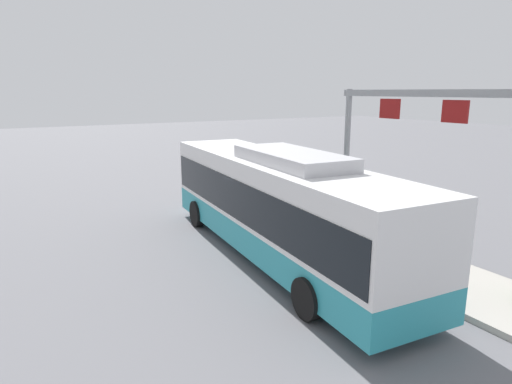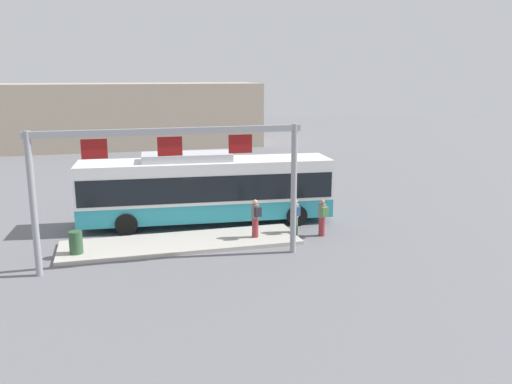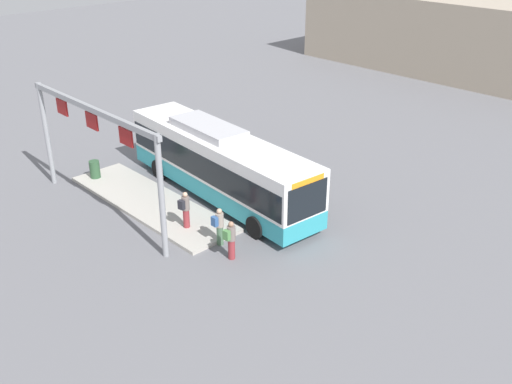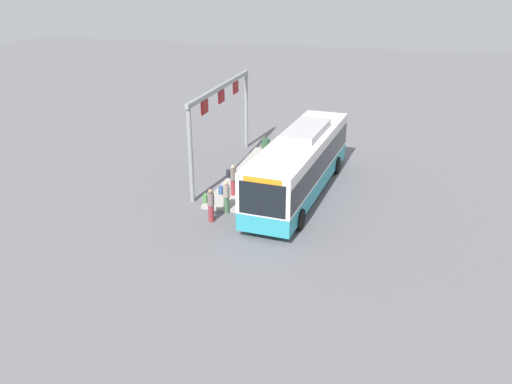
# 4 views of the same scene
# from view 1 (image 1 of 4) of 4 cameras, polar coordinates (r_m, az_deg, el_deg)

# --- Properties ---
(ground_plane) EXTENTS (120.00, 120.00, 0.00)m
(ground_plane) POSITION_cam_1_polar(r_m,az_deg,el_deg) (14.06, 2.54, -8.36)
(ground_plane) COLOR slate
(platform_curb) EXTENTS (10.00, 2.80, 0.16)m
(platform_curb) POSITION_cam_1_polar(r_m,az_deg,el_deg) (14.66, 16.01, -7.63)
(platform_curb) COLOR #B2ADA3
(platform_curb) RESTS_ON ground
(bus_main) EXTENTS (12.07, 3.43, 3.46)m
(bus_main) POSITION_cam_1_polar(r_m,az_deg,el_deg) (13.50, 2.63, -1.18)
(bus_main) COLOR teal
(bus_main) RESTS_ON ground
(person_boarding) EXTENTS (0.37, 0.55, 1.67)m
(person_boarding) POSITION_cam_1_polar(r_m,az_deg,el_deg) (19.25, 3.62, 0.28)
(person_boarding) COLOR maroon
(person_boarding) RESTS_ON ground
(person_waiting_near) EXTENTS (0.34, 0.52, 1.67)m
(person_waiting_near) POSITION_cam_1_polar(r_m,az_deg,el_deg) (18.12, 4.66, -0.54)
(person_waiting_near) COLOR #476B4C
(person_waiting_near) RESTS_ON ground
(person_waiting_mid) EXTENTS (0.40, 0.57, 1.67)m
(person_waiting_mid) POSITION_cam_1_polar(r_m,az_deg,el_deg) (16.78, 9.14, -1.20)
(person_waiting_mid) COLOR maroon
(person_waiting_mid) RESTS_ON platform_curb
(platform_sign_gantry) EXTENTS (10.03, 0.24, 5.20)m
(platform_sign_gantry) POSITION_cam_1_polar(r_m,az_deg,el_deg) (15.14, 24.22, 6.84)
(platform_sign_gantry) COLOR gray
(platform_sign_gantry) RESTS_ON ground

